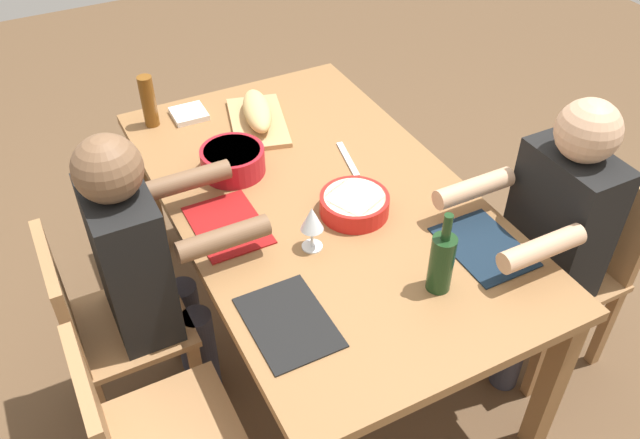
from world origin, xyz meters
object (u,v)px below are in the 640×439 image
object	(u,v)px
wine_bottle	(442,262)
diner_near_center	(145,262)
serving_bowl_pasta	(354,203)
beer_bottle	(148,101)
chair_near_center	(103,324)
cutting_board	(258,122)
chair_near_right	(143,438)
chair_far_right	(574,258)
serving_bowl_salad	(233,159)
bread_loaf	(257,111)
wine_glass	(312,220)
napkin_stack	(189,114)
dining_table	(320,213)
diner_far_right	(550,230)

from	to	relation	value
wine_bottle	diner_near_center	bearing A→B (deg)	-126.44
serving_bowl_pasta	beer_bottle	bearing A→B (deg)	-152.34
diner_near_center	serving_bowl_pasta	xyz separation A→B (m)	(0.14, 0.72, 0.08)
chair_near_center	cutting_board	bearing A→B (deg)	123.50
serving_bowl_pasta	chair_near_right	bearing A→B (deg)	-68.57
chair_far_right	beer_bottle	size ratio (longest dim) A/B	3.86
beer_bottle	serving_bowl_salad	bearing A→B (deg)	21.00
cutting_board	bread_loaf	size ratio (longest dim) A/B	1.25
bread_loaf	wine_glass	xyz separation A→B (m)	(0.78, -0.14, 0.05)
chair_near_right	napkin_stack	size ratio (longest dim) A/B	6.07
chair_near_right	serving_bowl_pasta	bearing A→B (deg)	111.43
bread_loaf	beer_bottle	xyz separation A→B (m)	(-0.20, -0.39, 0.04)
serving_bowl_pasta	napkin_stack	xyz separation A→B (m)	(-0.88, -0.31, -0.03)
chair_near_center	diner_near_center	size ratio (longest dim) A/B	0.71
beer_bottle	chair_near_center	bearing A→B (deg)	-30.33
chair_near_right	beer_bottle	bearing A→B (deg)	160.52
chair_far_right	cutting_board	xyz separation A→B (m)	(-1.04, -0.85, 0.27)
beer_bottle	bread_loaf	bearing A→B (deg)	62.94
dining_table	napkin_stack	xyz separation A→B (m)	(-0.74, -0.24, 0.09)
diner_near_center	wine_glass	distance (m)	0.58
chair_near_center	diner_far_right	xyz separation A→B (m)	(0.49, 1.49, 0.21)
diner_near_center	napkin_stack	size ratio (longest dim) A/B	8.57
serving_bowl_pasta	napkin_stack	size ratio (longest dim) A/B	1.74
chair_near_right	chair_far_right	bearing A→B (deg)	90.00
diner_near_center	serving_bowl_salad	distance (m)	0.53
chair_near_center	diner_near_center	bearing A→B (deg)	90.00
dining_table	diner_near_center	bearing A→B (deg)	-90.00
chair_near_right	dining_table	bearing A→B (deg)	120.33
diner_near_center	chair_near_center	bearing A→B (deg)	-90.00
serving_bowl_salad	napkin_stack	size ratio (longest dim) A/B	1.72
chair_near_center	chair_far_right	world-z (taller)	same
chair_near_center	bread_loaf	distance (m)	1.05
dining_table	chair_near_center	distance (m)	0.86
dining_table	beer_bottle	bearing A→B (deg)	-151.93
bread_loaf	wine_bottle	size ratio (longest dim) A/B	1.10
serving_bowl_salad	napkin_stack	bearing A→B (deg)	-177.22
wine_bottle	beer_bottle	bearing A→B (deg)	-158.62
serving_bowl_pasta	wine_bottle	world-z (taller)	wine_bottle
chair_near_center	chair_far_right	bearing A→B (deg)	73.69
dining_table	napkin_stack	world-z (taller)	napkin_stack
bread_loaf	napkin_stack	size ratio (longest dim) A/B	2.29
chair_near_center	serving_bowl_pasta	world-z (taller)	chair_near_center
chair_near_center	chair_far_right	xyz separation A→B (m)	(0.49, 1.68, 0.00)
serving_bowl_pasta	serving_bowl_salad	xyz separation A→B (m)	(-0.42, -0.29, 0.02)
chair_far_right	cutting_board	world-z (taller)	chair_far_right
wine_bottle	beer_bottle	world-z (taller)	wine_bottle
bread_loaf	wine_glass	size ratio (longest dim) A/B	1.93
napkin_stack	chair_far_right	bearing A→B (deg)	41.29
chair_near_center	diner_near_center	distance (m)	0.28
diner_near_center	beer_bottle	world-z (taller)	diner_near_center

